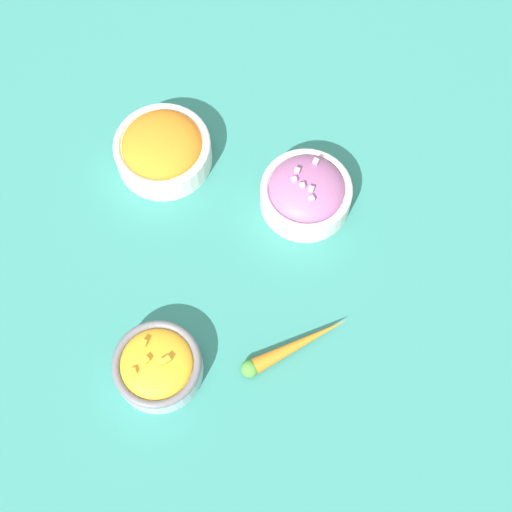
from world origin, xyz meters
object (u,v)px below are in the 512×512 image
object	(u,v)px
bowl_red_onion	(306,192)
loose_carrot	(292,347)
bowl_squash	(158,366)
bowl_carrots	(163,148)

from	to	relation	value
bowl_red_onion	loose_carrot	bearing A→B (deg)	170.82
bowl_squash	loose_carrot	xyz separation A→B (m)	(0.02, -0.20, -0.02)
bowl_carrots	loose_carrot	bearing A→B (deg)	-151.08
bowl_carrots	loose_carrot	distance (m)	0.39
bowl_red_onion	bowl_carrots	bearing A→B (deg)	67.58
bowl_squash	loose_carrot	distance (m)	0.20
bowl_red_onion	bowl_squash	xyz separation A→B (m)	(-0.27, 0.24, -0.01)
bowl_carrots	bowl_squash	size ratio (longest dim) A/B	1.23
bowl_carrots	bowl_squash	bearing A→B (deg)	178.44
loose_carrot	bowl_red_onion	bearing A→B (deg)	56.96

